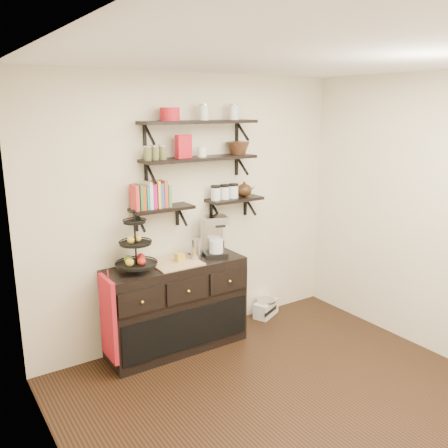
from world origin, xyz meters
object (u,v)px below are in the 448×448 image
(fruit_stand, at_px, (136,251))
(coffee_maker, at_px, (213,236))
(sideboard, at_px, (176,306))
(radio, at_px, (266,308))

(fruit_stand, bearing_deg, coffee_maker, 1.61)
(sideboard, bearing_deg, coffee_maker, 3.55)
(sideboard, relative_size, coffee_maker, 3.36)
(sideboard, xyz_separation_m, coffee_maker, (0.46, 0.03, 0.65))
(fruit_stand, bearing_deg, sideboard, -0.62)
(fruit_stand, height_order, radio, fruit_stand)
(radio, bearing_deg, fruit_stand, 159.07)
(sideboard, xyz_separation_m, radio, (1.23, 0.11, -0.35))
(sideboard, height_order, coffee_maker, coffee_maker)
(radio, bearing_deg, sideboard, 160.49)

